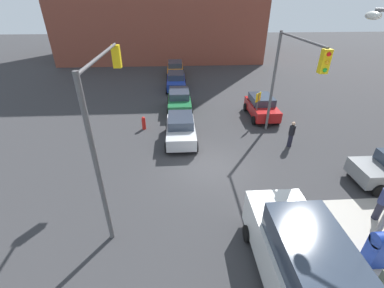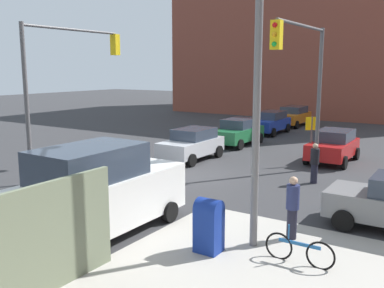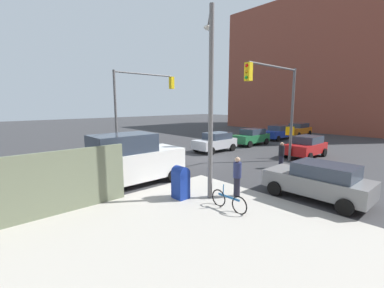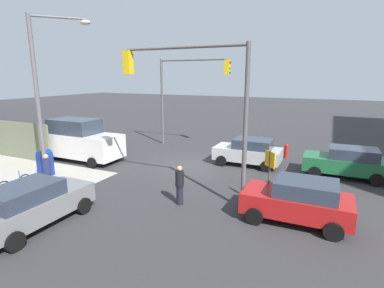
# 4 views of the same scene
# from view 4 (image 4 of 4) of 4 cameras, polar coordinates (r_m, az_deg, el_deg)

# --- Properties ---
(ground_plane) EXTENTS (120.00, 120.00, 0.00)m
(ground_plane) POSITION_cam_4_polar(r_m,az_deg,el_deg) (18.07, -0.42, -4.11)
(ground_plane) COLOR #333335
(traffic_signal_nw_corner) EXTENTS (5.71, 0.36, 6.50)m
(traffic_signal_nw_corner) POSITION_cam_4_polar(r_m,az_deg,el_deg) (12.25, 0.32, 9.89)
(traffic_signal_nw_corner) COLOR #59595B
(traffic_signal_nw_corner) RESTS_ON ground
(traffic_signal_se_corner) EXTENTS (5.57, 0.36, 6.50)m
(traffic_signal_se_corner) POSITION_cam_4_polar(r_m,az_deg,el_deg) (22.38, -1.00, 11.23)
(traffic_signal_se_corner) COLOR #59595B
(traffic_signal_se_corner) RESTS_ON ground
(street_lamp_corner) EXTENTS (2.00, 2.05, 8.00)m
(street_lamp_corner) POSITION_cam_4_polar(r_m,az_deg,el_deg) (15.97, -26.20, 9.50)
(street_lamp_corner) COLOR slate
(street_lamp_corner) RESTS_ON ground
(warning_sign_two_way) EXTENTS (0.48, 0.48, 2.40)m
(warning_sign_two_way) POSITION_cam_4_polar(r_m,az_deg,el_deg) (12.38, 14.53, -4.66)
(warning_sign_two_way) COLOR #4C4C4C
(warning_sign_two_way) RESTS_ON ground
(mailbox_blue) EXTENTS (0.56, 0.64, 1.43)m
(mailbox_blue) POSITION_cam_4_polar(r_m,az_deg,el_deg) (17.85, -26.18, -3.14)
(mailbox_blue) COLOR navy
(mailbox_blue) RESTS_ON ground
(fire_hydrant) EXTENTS (0.26, 0.26, 0.94)m
(fire_hydrant) POSITION_cam_4_polar(r_m,az_deg,el_deg) (20.53, 17.51, -1.24)
(fire_hydrant) COLOR red
(fire_hydrant) RESTS_ON ground
(hatchback_gray) EXTENTS (2.02, 4.20, 1.62)m
(hatchback_gray) POSITION_cam_4_polar(r_m,az_deg,el_deg) (12.23, -28.24, -10.02)
(hatchback_gray) COLOR slate
(hatchback_gray) RESTS_ON ground
(coupe_red) EXTENTS (3.82, 2.02, 1.62)m
(coupe_red) POSITION_cam_4_polar(r_m,az_deg,el_deg) (11.79, 19.59, -10.04)
(coupe_red) COLOR #B21919
(coupe_red) RESTS_ON ground
(sedan_silver) EXTENTS (3.92, 2.02, 1.62)m
(sedan_silver) POSITION_cam_4_polar(r_m,az_deg,el_deg) (18.29, 10.77, -1.40)
(sedan_silver) COLOR #B7BABF
(sedan_silver) RESTS_ON ground
(hatchback_green) EXTENTS (4.14, 2.02, 1.62)m
(hatchback_green) POSITION_cam_4_polar(r_m,az_deg,el_deg) (17.81, 27.42, -3.04)
(hatchback_green) COLOR #1E6638
(hatchback_green) RESTS_ON ground
(van_white_delivery) EXTENTS (5.40, 2.32, 2.62)m
(van_white_delivery) POSITION_cam_4_polar(r_m,az_deg,el_deg) (20.29, -20.61, 0.67)
(van_white_delivery) COLOR white
(van_white_delivery) RESTS_ON ground
(pedestrian_crossing) EXTENTS (0.36, 0.36, 1.68)m
(pedestrian_crossing) POSITION_cam_4_polar(r_m,az_deg,el_deg) (12.54, -2.37, -7.73)
(pedestrian_crossing) COLOR black
(pedestrian_crossing) RESTS_ON ground
(pedestrian_waiting) EXTENTS (0.36, 0.36, 1.79)m
(pedestrian_waiting) POSITION_cam_4_polar(r_m,az_deg,el_deg) (15.39, -25.83, -4.85)
(pedestrian_waiting) COLOR navy
(pedestrian_waiting) RESTS_ON ground
(bicycle_leaning_on_fence) EXTENTS (0.05, 1.75, 0.97)m
(bicycle_leaning_on_fence) POSITION_cam_4_polar(r_m,az_deg,el_deg) (16.27, -30.69, -6.66)
(bicycle_leaning_on_fence) COLOR black
(bicycle_leaning_on_fence) RESTS_ON ground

